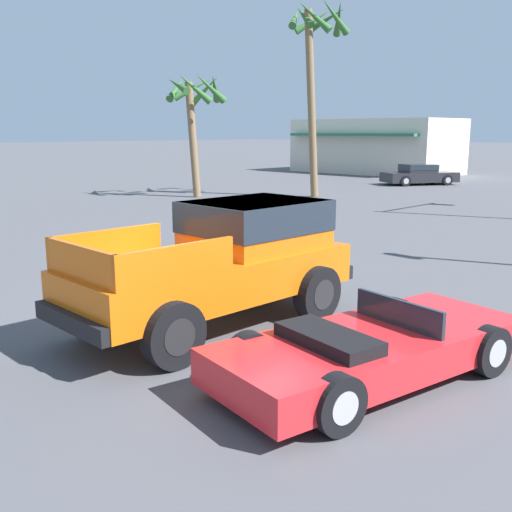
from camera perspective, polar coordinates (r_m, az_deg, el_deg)
ground_plane at (r=10.54m, az=-4.07°, el=-5.61°), size 320.00×320.00×0.00m
orange_pickup_truck at (r=9.86m, az=-2.64°, el=0.01°), size 2.25×5.14×2.00m
red_convertible_car at (r=7.91m, az=10.85°, el=-8.69°), size 2.41×4.58×0.99m
parked_car_dark at (r=37.35m, az=15.27°, el=7.52°), size 3.76×4.65×1.22m
palm_tree_tall at (r=29.21m, az=-5.83°, el=14.25°), size 2.91×2.77×5.81m
palm_tree_short at (r=29.48m, az=5.68°, el=18.70°), size 3.03×2.97×8.97m
storefront_building at (r=47.32m, az=11.31°, el=10.22°), size 12.06×6.74×4.02m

